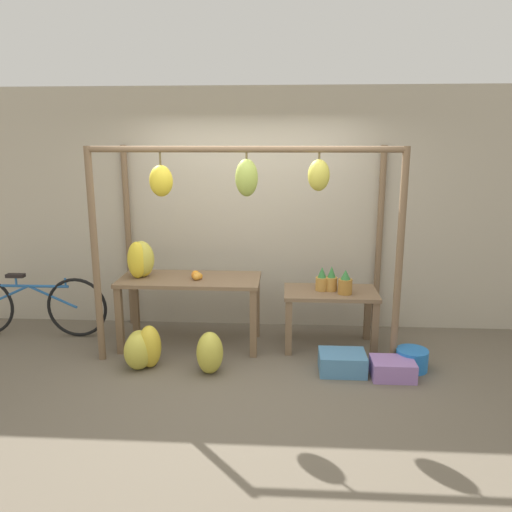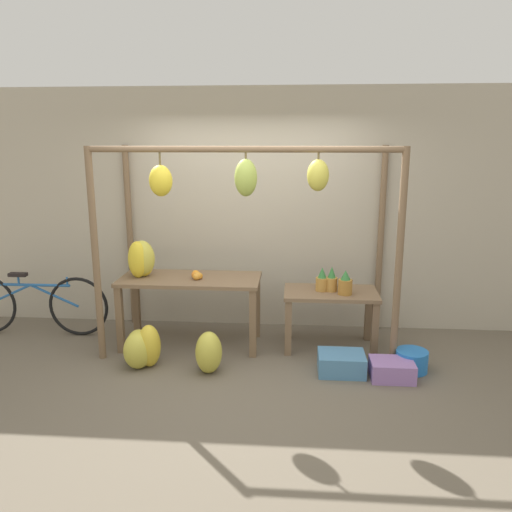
# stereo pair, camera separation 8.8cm
# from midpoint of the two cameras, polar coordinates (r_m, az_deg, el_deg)

# --- Properties ---
(ground_plane) EXTENTS (20.00, 20.00, 0.00)m
(ground_plane) POSITION_cam_midpoint_polar(r_m,az_deg,el_deg) (4.82, -1.31, -14.11)
(ground_plane) COLOR #665B4C
(shop_wall_back) EXTENTS (8.00, 0.08, 2.80)m
(shop_wall_back) POSITION_cam_midpoint_polar(r_m,az_deg,el_deg) (5.89, 0.13, 5.24)
(shop_wall_back) COLOR #B2A893
(shop_wall_back) RESTS_ON ground_plane
(stall_awning) EXTENTS (3.02, 1.19, 2.15)m
(stall_awning) POSITION_cam_midpoint_polar(r_m,az_deg,el_deg) (4.99, -0.97, 5.29)
(stall_awning) COLOR brown
(stall_awning) RESTS_ON ground_plane
(display_table_main) EXTENTS (1.50, 0.66, 0.76)m
(display_table_main) POSITION_cam_midpoint_polar(r_m,az_deg,el_deg) (5.44, -7.05, -3.68)
(display_table_main) COLOR brown
(display_table_main) RESTS_ON ground_plane
(display_table_side) EXTENTS (0.99, 0.58, 0.63)m
(display_table_side) POSITION_cam_midpoint_polar(r_m,az_deg,el_deg) (5.43, 8.95, -5.27)
(display_table_side) COLOR brown
(display_table_side) RESTS_ON ground_plane
(banana_pile_on_table) EXTENTS (0.34, 0.31, 0.40)m
(banana_pile_on_table) POSITION_cam_midpoint_polar(r_m,az_deg,el_deg) (5.48, -12.52, -0.35)
(banana_pile_on_table) COLOR yellow
(banana_pile_on_table) RESTS_ON display_table_main
(orange_pile) EXTENTS (0.13, 0.15, 0.09)m
(orange_pile) POSITION_cam_midpoint_polar(r_m,az_deg,el_deg) (5.33, -6.35, -2.20)
(orange_pile) COLOR orange
(orange_pile) RESTS_ON display_table_main
(pineapple_cluster) EXTENTS (0.38, 0.25, 0.27)m
(pineapple_cluster) POSITION_cam_midpoint_polar(r_m,az_deg,el_deg) (5.33, 9.36, -2.97)
(pineapple_cluster) COLOR #B27F38
(pineapple_cluster) RESTS_ON display_table_side
(banana_pile_ground_left) EXTENTS (0.42, 0.39, 0.43)m
(banana_pile_ground_left) POSITION_cam_midpoint_polar(r_m,az_deg,el_deg) (5.14, -12.53, -10.28)
(banana_pile_ground_left) COLOR gold
(banana_pile_ground_left) RESTS_ON ground_plane
(banana_pile_ground_right) EXTENTS (0.31, 0.31, 0.41)m
(banana_pile_ground_right) POSITION_cam_midpoint_polar(r_m,az_deg,el_deg) (4.92, -5.01, -11.00)
(banana_pile_ground_right) COLOR gold
(banana_pile_ground_right) RESTS_ON ground_plane
(fruit_crate_white) EXTENTS (0.45, 0.34, 0.20)m
(fruit_crate_white) POSITION_cam_midpoint_polar(r_m,az_deg,el_deg) (5.01, 10.23, -11.96)
(fruit_crate_white) COLOR #4C84B2
(fruit_crate_white) RESTS_ON ground_plane
(blue_bucket) EXTENTS (0.31, 0.31, 0.21)m
(blue_bucket) POSITION_cam_midpoint_polar(r_m,az_deg,el_deg) (5.21, 17.83, -11.32)
(blue_bucket) COLOR blue
(blue_bucket) RESTS_ON ground_plane
(parked_bicycle) EXTENTS (1.78, 0.08, 0.73)m
(parked_bicycle) POSITION_cam_midpoint_polar(r_m,az_deg,el_deg) (6.29, -23.83, -5.06)
(parked_bicycle) COLOR black
(parked_bicycle) RESTS_ON ground_plane
(fruit_crate_purple) EXTENTS (0.40, 0.31, 0.18)m
(fruit_crate_purple) POSITION_cam_midpoint_polar(r_m,az_deg,el_deg) (5.00, 15.75, -12.40)
(fruit_crate_purple) COLOR #9970B7
(fruit_crate_purple) RESTS_ON ground_plane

